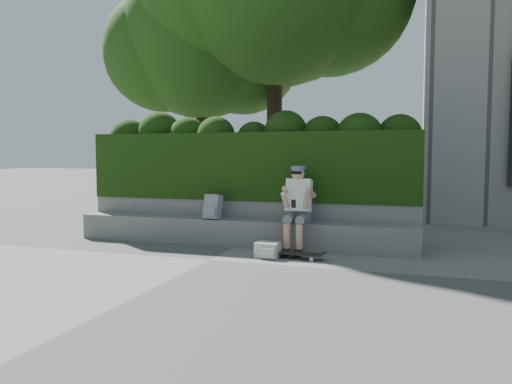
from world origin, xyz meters
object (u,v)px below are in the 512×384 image
(person, at_px, (298,205))
(backpack_ground, at_px, (268,250))
(backpack_plaid, at_px, (213,207))
(skateboard, at_px, (294,254))

(person, bearing_deg, backpack_ground, -117.36)
(backpack_plaid, bearing_deg, backpack_ground, -19.58)
(person, relative_size, skateboard, 1.60)
(backpack_plaid, height_order, backpack_ground, backpack_plaid)
(person, height_order, skateboard, person)
(backpack_plaid, relative_size, backpack_ground, 1.18)
(backpack_plaid, bearing_deg, person, 7.59)
(person, xyz_separation_m, backpack_plaid, (-1.52, 0.08, -0.09))
(backpack_ground, bearing_deg, person, 65.56)
(backpack_plaid, xyz_separation_m, backpack_ground, (1.20, -0.70, -0.55))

